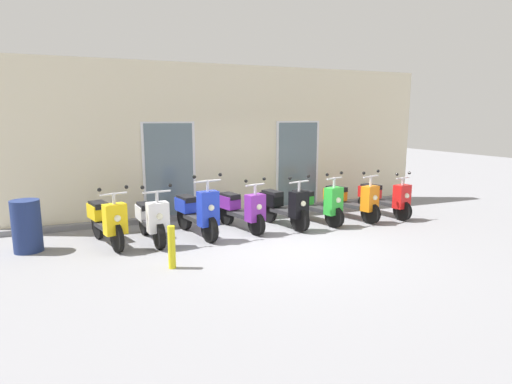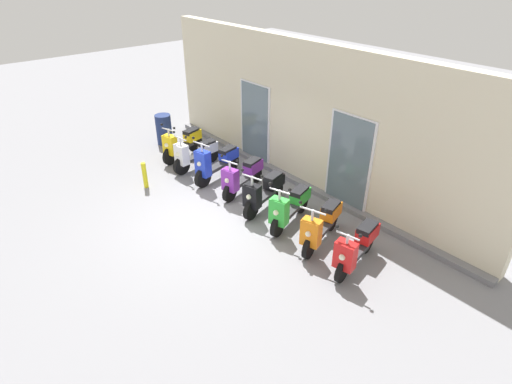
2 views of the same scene
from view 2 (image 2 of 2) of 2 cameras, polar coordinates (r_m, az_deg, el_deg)
ground_plane at (r=9.65m, az=-6.12°, el=-3.42°), size 40.00×40.00×0.00m
storefront_facade at (r=10.55m, az=6.51°, el=10.29°), size 10.57×0.50×3.63m
scooter_yellow at (r=12.37m, az=-10.20°, el=6.77°), size 0.73×1.59×1.20m
scooter_white at (r=11.71m, az=-8.33°, el=5.29°), size 0.58×1.59×1.20m
scooter_blue at (r=11.01m, az=-5.55°, el=4.09°), size 0.72×1.66×1.33m
scooter_purple at (r=10.37m, az=-1.88°, el=2.27°), size 0.73×1.56×1.18m
scooter_black at (r=9.64m, az=1.09°, el=0.05°), size 0.73×1.53×1.20m
scooter_green at (r=9.15m, az=4.73°, el=-2.00°), size 0.76×1.55×1.23m
scooter_orange at (r=8.62m, az=9.07°, el=-4.45°), size 0.81×1.58×1.22m
scooter_red at (r=8.14m, az=13.78°, el=-7.32°), size 0.65×1.55×1.14m
trash_bin at (r=13.54m, az=-12.65°, el=8.48°), size 0.49×0.49×0.95m
curb_bollard at (r=11.02m, az=-15.17°, el=2.26°), size 0.12×0.12×0.70m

